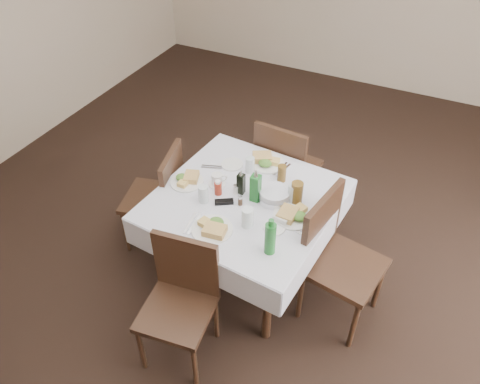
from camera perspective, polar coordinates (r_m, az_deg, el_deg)
The scene contains 33 objects.
ground_plane at distance 3.79m, azimuth 2.90°, elevation -9.30°, with size 7.00×7.00×0.00m, color black.
room_shell at distance 2.73m, azimuth 4.12°, elevation 14.71°, with size 6.04×7.04×2.80m.
dining_table at distance 3.29m, azimuth 0.61°, elevation -1.89°, with size 1.30×1.30×0.76m.
chair_north at distance 3.91m, azimuth 5.43°, elevation 3.29°, with size 0.49×0.49×0.95m.
chair_south at distance 3.01m, azimuth -7.13°, elevation -12.17°, with size 0.48×0.48×0.90m.
chair_east at distance 3.20m, azimuth 11.36°, elevation -7.20°, with size 0.55×0.55×0.99m.
chair_west at distance 3.71m, azimuth -9.55°, elevation -0.09°, with size 0.52×0.52×0.90m.
meal_north at distance 3.54m, azimuth 3.15°, elevation 3.80°, with size 0.27×0.27×0.06m.
meal_south at distance 2.99m, azimuth -3.32°, elevation -4.38°, with size 0.27×0.27×0.06m.
meal_east at distance 3.09m, azimuth 6.52°, elevation -2.77°, with size 0.27×0.27×0.06m.
meal_west at distance 3.38m, azimuth -6.48°, elevation 1.51°, with size 0.24×0.24×0.05m.
side_plate_a at distance 3.52m, azimuth -0.98°, elevation 3.38°, with size 0.17×0.17×0.01m.
side_plate_b at distance 3.02m, azimuth 4.21°, elevation -4.37°, with size 0.14×0.14×0.01m.
water_n at distance 3.43m, azimuth 1.23°, elevation 3.32°, with size 0.07×0.07×0.12m.
water_s at distance 2.99m, azimuth 0.92°, elevation -3.13°, with size 0.08×0.08×0.14m.
water_e at distance 3.18m, azimuth 6.56°, elevation -0.18°, with size 0.08×0.08×0.14m.
water_w at distance 3.18m, azimuth -4.49°, elevation -0.24°, with size 0.07×0.07×0.13m.
iced_tea_a at distance 3.36m, azimuth 5.12°, elevation 2.30°, with size 0.06×0.06×0.13m.
iced_tea_b at distance 3.17m, azimuth 6.94°, elevation -0.12°, with size 0.08×0.08×0.17m.
bread_basket at distance 3.21m, azimuth 4.23°, elevation -0.40°, with size 0.23×0.23×0.08m.
oil_cruet_dark at distance 3.22m, azimuth 0.13°, elevation 1.10°, with size 0.05×0.05×0.20m.
oil_cruet_green at distance 3.15m, azimuth 1.91°, elevation 0.62°, with size 0.06×0.06×0.26m.
ketchup_bottle at distance 3.24m, azimuth -2.69°, elevation 0.51°, with size 0.05×0.05×0.11m.
salt_shaker at distance 3.25m, azimuth -0.53°, elevation 0.33°, with size 0.03×0.03×0.07m.
pepper_shaker at distance 3.16m, azimuth 0.03°, elevation -1.08°, with size 0.03×0.03×0.07m.
coffee_mug at distance 3.32m, azimuth -2.78°, elevation 1.48°, with size 0.12×0.12×0.09m.
sunglasses at distance 3.18m, azimuth -1.95°, elevation -1.21°, with size 0.13×0.10×0.03m.
green_bottle at distance 2.80m, azimuth 3.71°, elevation -5.62°, with size 0.07×0.07×0.26m.
sugar_caddy at distance 3.05m, azimuth 5.03°, elevation -3.33°, with size 0.11×0.07×0.05m.
cutlery_n at distance 3.49m, azimuth 5.14°, elevation 2.74°, with size 0.08×0.20×0.01m.
cutlery_s at distance 3.06m, azimuth -5.84°, elevation -3.85°, with size 0.07×0.20×0.01m.
cutlery_e at distance 3.02m, azimuth 7.04°, elevation -4.63°, with size 0.17×0.08×0.01m.
cutlery_w at distance 3.51m, azimuth -3.48°, elevation 3.05°, with size 0.16×0.09×0.01m.
Camera 1 is at (0.90, -2.29, 2.88)m, focal length 35.00 mm.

